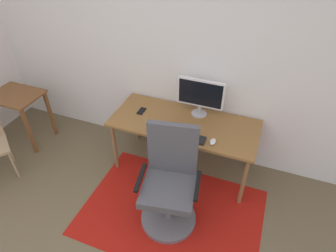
# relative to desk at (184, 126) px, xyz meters

# --- Properties ---
(wall_back) EXTENTS (6.00, 0.10, 2.60)m
(wall_back) POSITION_rel_desk_xyz_m (-0.22, 0.43, 0.65)
(wall_back) COLOR white
(wall_back) RESTS_ON ground
(area_rug) EXTENTS (1.90, 1.31, 0.01)m
(area_rug) POSITION_rel_desk_xyz_m (0.11, -0.69, -0.65)
(area_rug) COLOR #A9170F
(area_rug) RESTS_ON ground
(desk) EXTENTS (1.66, 0.71, 0.71)m
(desk) POSITION_rel_desk_xyz_m (0.00, 0.00, 0.00)
(desk) COLOR olive
(desk) RESTS_ON ground
(monitor) EXTENTS (0.53, 0.18, 0.45)m
(monitor) POSITION_rel_desk_xyz_m (0.11, 0.21, 0.33)
(monitor) COLOR #B2B2B7
(monitor) RESTS_ON desk
(keyboard) EXTENTS (0.43, 0.13, 0.02)m
(keyboard) POSITION_rel_desk_xyz_m (0.10, -0.24, 0.07)
(keyboard) COLOR black
(keyboard) RESTS_ON desk
(computer_mouse) EXTENTS (0.06, 0.10, 0.03)m
(computer_mouse) POSITION_rel_desk_xyz_m (0.39, -0.23, 0.08)
(computer_mouse) COLOR white
(computer_mouse) RESTS_ON desk
(coffee_cup) EXTENTS (0.08, 0.08, 0.10)m
(coffee_cup) POSITION_rel_desk_xyz_m (-0.20, -0.24, 0.11)
(coffee_cup) COLOR #A31226
(coffee_cup) RESTS_ON desk
(cell_phone) EXTENTS (0.07, 0.14, 0.01)m
(cell_phone) POSITION_rel_desk_xyz_m (-0.54, 0.02, 0.07)
(cell_phone) COLOR black
(cell_phone) RESTS_ON desk
(office_chair) EXTENTS (0.64, 0.59, 1.11)m
(office_chair) POSITION_rel_desk_xyz_m (0.10, -0.72, -0.20)
(office_chair) COLOR slate
(office_chair) RESTS_ON ground
(side_table) EXTENTS (0.64, 0.50, 0.73)m
(side_table) POSITION_rel_desk_xyz_m (-2.21, -0.24, -0.07)
(side_table) COLOR brown
(side_table) RESTS_ON ground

